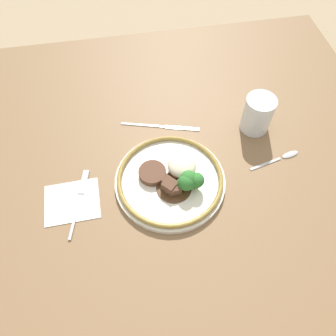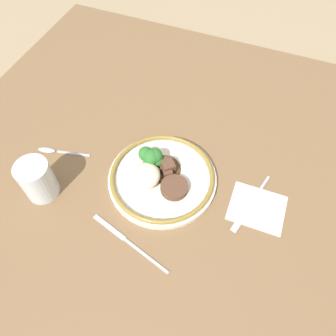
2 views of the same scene
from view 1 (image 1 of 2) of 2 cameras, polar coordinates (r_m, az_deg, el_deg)
ground_plane at (r=0.86m, az=0.84°, el=-4.22°), size 8.00×8.00×0.00m
dining_table at (r=0.85m, az=0.85°, el=-3.70°), size 1.29×1.29×0.03m
napkin at (r=0.85m, az=-16.36°, el=-5.52°), size 0.14×0.12×0.00m
plate at (r=0.83m, az=0.82°, el=-1.90°), size 0.28×0.28×0.07m
juice_glass at (r=0.94m, az=15.27°, el=8.92°), size 0.08×0.08×0.11m
fork at (r=0.85m, az=-15.04°, el=-4.73°), size 0.06×0.19×0.00m
knife at (r=0.95m, az=-0.85°, el=7.21°), size 0.22×0.07×0.00m
spoon at (r=0.94m, az=19.57°, el=1.86°), size 0.15×0.05×0.01m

